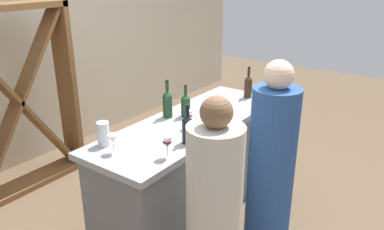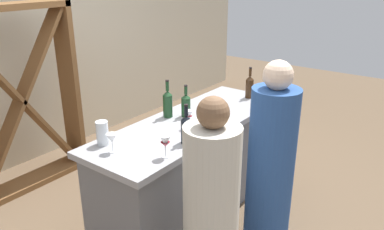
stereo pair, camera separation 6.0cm
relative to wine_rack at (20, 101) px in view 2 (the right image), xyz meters
name	(u,v)px [view 2 (the right image)]	position (x,y,z in m)	size (l,w,h in m)	color
ground_plane	(192,211)	(0.60, -1.65, -0.92)	(12.00, 12.00, 0.00)	brown
back_wall	(36,37)	(0.60, 0.55, 0.48)	(8.00, 0.10, 2.80)	beige
bar_counter	(192,167)	(0.60, -1.65, -0.46)	(2.02, 0.69, 0.91)	slate
wine_rack	(20,101)	(0.00, 0.00, 0.00)	(1.21, 0.28, 1.83)	brown
wine_bottle_leftmost_near_black	(186,128)	(0.22, -1.88, 0.11)	(0.08, 0.08, 0.30)	black
wine_bottle_second_left_olive_green	(168,103)	(0.54, -1.43, 0.12)	(0.08, 0.08, 0.33)	#193D1E
wine_bottle_center_olive_green	(186,105)	(0.65, -1.55, 0.10)	(0.08, 0.08, 0.28)	#193D1E
wine_bottle_second_right_amber_brown	(250,86)	(1.43, -1.73, 0.12)	(0.08, 0.08, 0.31)	#331E0F
wine_glass_near_left	(165,142)	(-0.05, -1.91, 0.11)	(0.07, 0.07, 0.16)	white
wine_glass_near_center	(189,115)	(0.45, -1.73, 0.11)	(0.06, 0.06, 0.15)	white
wine_glass_near_right	(112,139)	(-0.21, -1.56, 0.10)	(0.08, 0.08, 0.14)	white
water_pitcher	(102,133)	(-0.17, -1.41, 0.09)	(0.09, 0.09, 0.18)	silver
person_left_guest	(271,164)	(0.65, -2.37, -0.21)	(0.39, 0.39, 1.53)	#284C8C
person_center_guest	(211,213)	(-0.10, -2.33, -0.25)	(0.45, 0.45, 1.45)	beige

